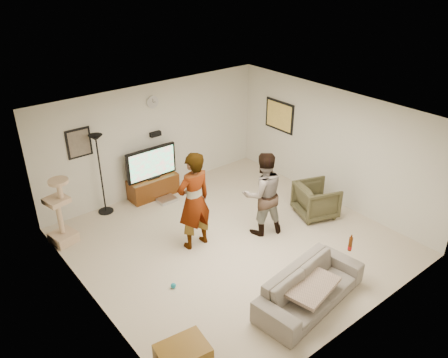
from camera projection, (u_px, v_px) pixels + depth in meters
floor at (233, 242)px, 8.58m from camera, size 5.50×5.50×0.02m
ceiling at (235, 117)px, 7.42m from camera, size 5.50×5.50×0.02m
wall_back at (154, 139)px, 9.90m from camera, size 5.50×0.04×2.50m
wall_front at (363, 258)px, 6.09m from camera, size 5.50×0.04×2.50m
wall_left at (88, 240)px, 6.47m from camera, size 0.04×5.50×2.50m
wall_right at (333, 146)px, 9.53m from camera, size 0.04×5.50×2.50m
wall_clock at (152, 102)px, 9.49m from camera, size 0.26×0.04×0.26m
wall_speaker at (155, 134)px, 9.80m from camera, size 0.25×0.10×0.10m
picture_back at (79, 143)px, 8.78m from camera, size 0.42×0.03×0.52m
picture_right at (279, 116)px, 10.51m from camera, size 0.03×0.78×0.62m
tv_stand at (153, 187)px, 10.06m from camera, size 1.12×0.45×0.47m
console_box at (167, 200)px, 9.93m from camera, size 0.40×0.30×0.07m
tv at (151, 163)px, 9.79m from camera, size 1.19×0.08×0.70m
tv_screen at (152, 164)px, 9.76m from camera, size 1.09×0.01×0.62m
floor_lamp at (101, 175)px, 9.15m from camera, size 0.32×0.32×1.75m
cat_tree at (59, 212)px, 8.26m from camera, size 0.51×0.51×1.34m
person_left at (194, 201)px, 8.05m from camera, size 0.70×0.47×1.91m
person_right at (263, 194)px, 8.51m from camera, size 1.00×0.89×1.69m
sofa at (310, 288)px, 6.98m from camera, size 2.08×1.03×0.58m
throw_blanket at (308, 284)px, 6.89m from camera, size 1.03×0.87×0.06m
beer_bottle at (350, 244)px, 7.30m from camera, size 0.06×0.06×0.25m
armchair at (316, 200)px, 9.27m from camera, size 1.00×0.99×0.72m
toy_ball at (173, 286)px, 7.39m from camera, size 0.09×0.09×0.09m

